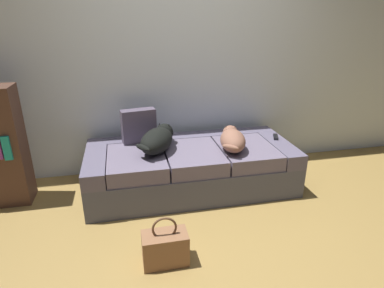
# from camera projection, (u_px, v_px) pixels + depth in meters

# --- Properties ---
(ground_plane) EXTENTS (10.00, 10.00, 0.00)m
(ground_plane) POSITION_uv_depth(u_px,v_px,m) (222.00, 258.00, 2.37)
(ground_plane) COLOR olive
(back_wall) EXTENTS (6.40, 0.10, 2.80)m
(back_wall) POSITION_uv_depth(u_px,v_px,m) (179.00, 41.00, 3.37)
(back_wall) COLOR silver
(back_wall) RESTS_ON ground
(couch) EXTENTS (2.03, 0.90, 0.44)m
(couch) POSITION_uv_depth(u_px,v_px,m) (191.00, 167.00, 3.27)
(couch) COLOR #4D4F5F
(couch) RESTS_ON ground
(dog_dark) EXTENTS (0.45, 0.61, 0.22)m
(dog_dark) POSITION_uv_depth(u_px,v_px,m) (158.00, 139.00, 3.08)
(dog_dark) COLOR black
(dog_dark) RESTS_ON couch
(dog_tan) EXTENTS (0.32, 0.56, 0.19)m
(dog_tan) POSITION_uv_depth(u_px,v_px,m) (232.00, 139.00, 3.12)
(dog_tan) COLOR #8D5E49
(dog_tan) RESTS_ON couch
(tv_remote) EXTENTS (0.10, 0.16, 0.02)m
(tv_remote) POSITION_uv_depth(u_px,v_px,m) (276.00, 137.00, 3.42)
(tv_remote) COLOR black
(tv_remote) RESTS_ON couch
(throw_pillow) EXTENTS (0.36, 0.18, 0.34)m
(throw_pillow) POSITION_uv_depth(u_px,v_px,m) (139.00, 126.00, 3.26)
(throw_pillow) COLOR #514758
(throw_pillow) RESTS_ON couch
(handbag) EXTENTS (0.32, 0.18, 0.38)m
(handbag) POSITION_uv_depth(u_px,v_px,m) (165.00, 248.00, 2.28)
(handbag) COLOR #8C5E3E
(handbag) RESTS_ON ground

